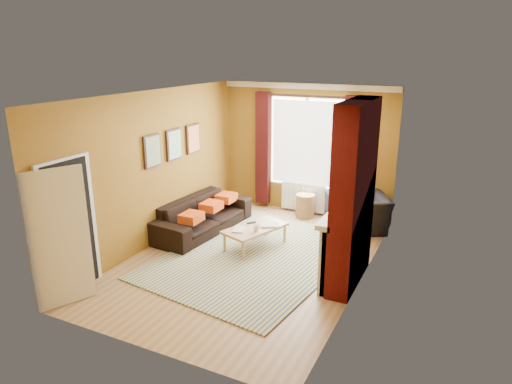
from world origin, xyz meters
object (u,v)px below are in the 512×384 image
Objects in this scene: wicker_stool at (305,206)px; floor_lamp at (363,161)px; sofa at (202,215)px; armchair at (357,213)px; coffee_table at (255,229)px.

wicker_stool is 1.73m from floor_lamp.
sofa is at bearing -133.30° from wicker_stool.
armchair is 2.25× the size of wicker_stool.
floor_lamp reaches higher than armchair.
floor_lamp reaches higher than coffee_table.
coffee_table is at bearing -133.14° from floor_lamp.
armchair is 0.63× the size of floor_lamp.
sofa is 1.73× the size of coffee_table.
wicker_stool is (-1.19, 0.30, -0.12)m from armchair.
floor_lamp is (2.79, 1.36, 1.09)m from sofa.
armchair reaches higher than sofa.
armchair is 2.16m from coffee_table.
wicker_stool reaches higher than coffee_table.
wicker_stool is at bearing 166.87° from floor_lamp.
coffee_table is 0.73× the size of floor_lamp.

